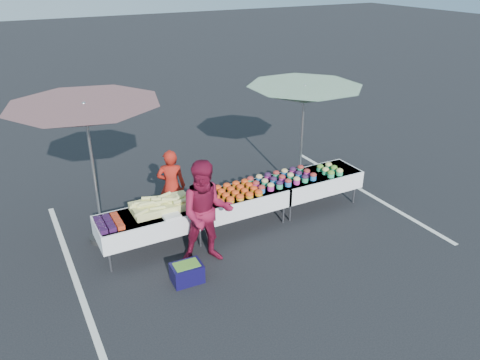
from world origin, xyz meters
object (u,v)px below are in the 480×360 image
table_center (240,200)px  umbrella_right (304,95)px  table_right (316,181)px  table_left (150,222)px  customer (207,213)px  storage_bin (187,272)px  umbrella_left (86,116)px  vendor (172,186)px

table_center → umbrella_right: size_ratio=0.60×
table_center → table_right: bearing=0.0°
table_left → table_center: size_ratio=1.00×
customer → storage_bin: 1.02m
umbrella_left → table_left: bearing=-48.0°
table_center → table_right: 1.80m
table_left → umbrella_left: size_ratio=0.63×
vendor → customer: bearing=115.6°
table_center → storage_bin: 2.00m
customer → table_center: bearing=54.5°
table_center → umbrella_right: 2.58m
table_right → umbrella_right: (0.07, 0.68, 1.65)m
customer → storage_bin: (-0.55, -0.39, -0.76)m
umbrella_right → storage_bin: bearing=-152.2°
vendor → umbrella_left: (-1.43, -0.05, 1.65)m
table_center → vendor: (-1.07, 0.83, 0.17)m
table_right → umbrella_right: 1.79m
vendor → storage_bin: bearing=99.6°
table_center → customer: 1.33m
customer → table_right: bearing=33.4°
storage_bin → vendor: bearing=77.8°
table_right → table_center: bearing=180.0°
table_right → storage_bin: 3.60m
customer → umbrella_left: umbrella_left is taller
table_center → vendor: vendor is taller
table_left → table_right: same height
customer → umbrella_right: bearing=44.8°
table_center → umbrella_left: size_ratio=0.63×
customer → umbrella_right: (2.91, 1.43, 1.30)m
customer → table_left: bearing=154.1°
table_left → umbrella_right: (3.67, 0.68, 1.65)m
table_right → umbrella_right: bearing=84.1°
table_center → table_right: same height
table_left → vendor: size_ratio=1.23×
table_left → vendor: vendor is taller
table_center → umbrella_right: (1.87, 0.68, 1.65)m
table_right → vendor: vendor is taller
table_right → table_left: bearing=180.0°
table_right → vendor: bearing=163.9°
table_right → storage_bin: bearing=-161.4°
vendor → storage_bin: size_ratio=2.97×
umbrella_left → storage_bin: (0.91, -1.92, -2.24)m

